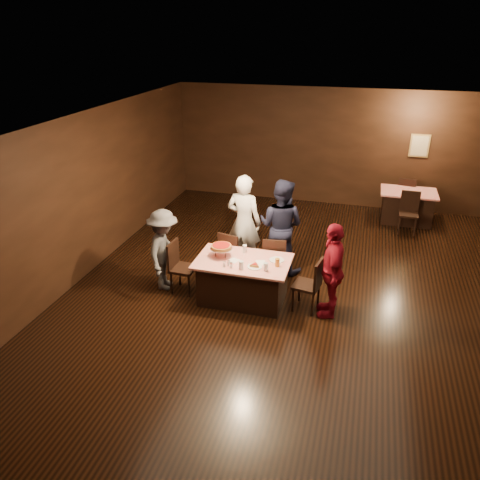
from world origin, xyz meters
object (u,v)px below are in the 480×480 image
chair_far_left (233,254)px  glass_back (245,249)px  chair_end_right (307,284)px  plate_empty (277,260)px  chair_end_left (183,267)px  diner_red_shirt (332,270)px  chair_back_near (409,213)px  pizza_stand (221,247)px  glass_front_right (266,267)px  glass_amber (277,262)px  chair_far_right (275,259)px  diner_grey_knit (164,250)px  main_table (243,280)px  diner_white_jacket (244,222)px  diner_navy_hoodie (281,226)px  glass_front_left (241,265)px  back_table (407,206)px  chair_back_far (406,195)px

chair_far_left → glass_back: bearing=141.0°
chair_end_right → plate_empty: size_ratio=3.80×
chair_end_left → diner_red_shirt: bearing=-87.8°
chair_back_near → plate_empty: 4.36m
pizza_stand → glass_front_right: (0.85, -0.30, -0.11)m
chair_back_near → glass_front_right: 4.75m
diner_red_shirt → glass_front_right: 1.07m
glass_amber → plate_empty: bearing=104.0°
chair_far_left → chair_end_left: size_ratio=1.00×
chair_far_right → diner_grey_knit: (-1.87, -0.71, 0.28)m
chair_end_left → glass_back: size_ratio=6.79×
main_table → glass_front_right: bearing=-29.1°
diner_white_jacket → pizza_stand: diner_white_jacket is taller
chair_far_right → diner_navy_hoodie: 0.69m
glass_front_right → glass_back: bearing=132.3°
glass_front_left → glass_front_right: bearing=7.1°
back_table → diner_grey_knit: (-4.37, -4.47, 0.37)m
chair_back_near → chair_far_left: bearing=-135.8°
chair_far_right → diner_navy_hoodie: size_ratio=0.51×
chair_back_far → glass_back: bearing=67.6°
diner_red_shirt → chair_back_near: bearing=152.1°
chair_end_right → pizza_stand: size_ratio=2.50×
chair_end_left → chair_far_right: bearing=-60.4°
main_table → diner_red_shirt: size_ratio=0.98×
chair_far_left → diner_navy_hoodie: bearing=-133.7°
plate_empty → glass_front_left: (-0.50, -0.45, 0.06)m
back_table → chair_far_left: chair_far_left is taller
diner_white_jacket → glass_front_right: (0.76, -1.46, -0.11)m
chair_far_left → chair_end_right: bearing=166.6°
chair_back_near → pizza_stand: 5.02m
chair_far_left → glass_amber: bearing=154.5°
glass_front_right → glass_front_left: bearing=-172.9°
back_table → chair_far_left: 5.00m
back_table → chair_far_right: bearing=-123.6°
chair_end_right → plate_empty: bearing=-95.0°
chair_end_right → glass_back: 1.24m
chair_end_left → chair_back_near: same height
chair_back_near → diner_white_jacket: size_ratio=0.50×
chair_back_far → diner_red_shirt: diner_red_shirt is taller
glass_front_right → chair_end_left: bearing=170.8°
main_table → glass_front_left: glass_front_left is taller
plate_empty → pizza_stand: bearing=-174.0°
chair_back_far → glass_amber: size_ratio=6.79×
chair_far_left → chair_back_near: (3.30, 3.06, 0.00)m
diner_red_shirt → chair_end_right: bearing=-103.2°
diner_grey_knit → glass_amber: (2.07, -0.09, 0.08)m
diner_red_shirt → glass_amber: (-0.89, -0.01, 0.02)m
chair_end_left → glass_front_right: bearing=-96.2°
chair_end_right → glass_front_right: 0.79m
glass_front_right → chair_back_far: bearing=65.4°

